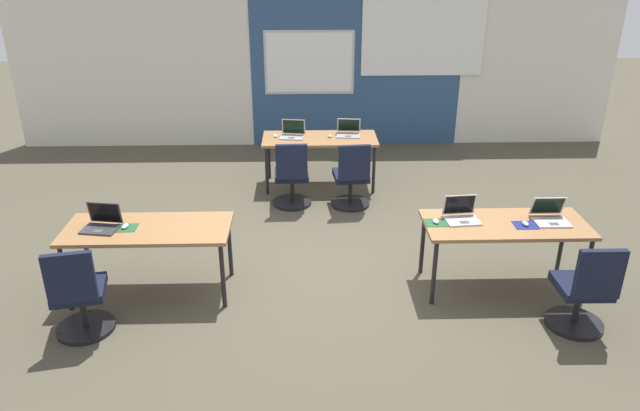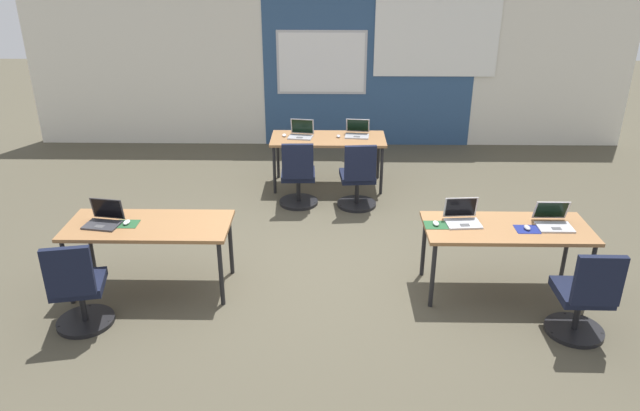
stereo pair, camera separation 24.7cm
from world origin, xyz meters
name	(u,v)px [view 2 (the right image)]	position (x,y,z in m)	size (l,w,h in m)	color
ground_plane	(327,260)	(0.00, 0.00, 0.00)	(24.00, 24.00, 0.00)	#4C4738
back_wall_assembly	(331,61)	(0.04, 4.19, 1.41)	(10.00, 0.27, 2.80)	silver
desk_near_left	(149,229)	(-1.75, -0.60, 0.66)	(1.60, 0.70, 0.72)	olive
desk_near_right	(507,232)	(1.75, -0.60, 0.66)	(1.60, 0.70, 0.72)	olive
desk_far_center	(328,142)	(0.00, 2.20, 0.66)	(1.60, 0.70, 0.72)	olive
laptop_near_right_end	(553,221)	(2.20, -0.57, 0.77)	(0.33, 0.31, 0.23)	#B7B7BC
mousepad_near_right_end	(527,229)	(1.92, -0.66, 0.72)	(0.22, 0.19, 0.00)	navy
mouse_near_right_end	(527,228)	(1.92, -0.66, 0.74)	(0.06, 0.10, 0.03)	#B2B2B7
chair_near_right_end	(584,301)	(2.25, -1.37, 0.38)	(0.52, 0.54, 0.92)	black
laptop_near_left_end	(104,219)	(-2.18, -0.60, 0.77)	(0.37, 0.32, 0.24)	#333338
mousepad_near_left_end	(127,224)	(-1.96, -0.61, 0.72)	(0.22, 0.19, 0.00)	#23512D
mouse_near_left_end	(127,222)	(-1.96, -0.61, 0.74)	(0.07, 0.11, 0.03)	silver
chair_near_left_end	(78,292)	(-2.22, -1.31, 0.38)	(0.52, 0.57, 0.92)	black
laptop_far_right	(357,132)	(0.41, 2.30, 0.77)	(0.36, 0.35, 0.22)	#9E9EA3
mouse_far_right	(338,136)	(0.14, 2.22, 0.74)	(0.06, 0.10, 0.03)	#B2B2B7
chair_far_right	(358,181)	(0.39, 1.42, 0.38)	(0.52, 0.56, 0.92)	black
laptop_far_left	(301,133)	(-0.38, 2.24, 0.77)	(0.37, 0.32, 0.24)	#9E9EA3
mouse_far_left	(284,135)	(-0.62, 2.25, 0.74)	(0.06, 0.10, 0.03)	silver
chair_far_left	(298,179)	(-0.39, 1.48, 0.38)	(0.52, 0.55, 0.92)	black
laptop_near_right_inner	(462,218)	(1.33, -0.51, 0.77)	(0.35, 0.30, 0.24)	#B7B7BC
mousepad_near_right_inner	(436,225)	(1.06, -0.58, 0.72)	(0.22, 0.19, 0.00)	#23512D
mouse_near_right_inner	(436,223)	(1.06, -0.58, 0.74)	(0.06, 0.10, 0.03)	silver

